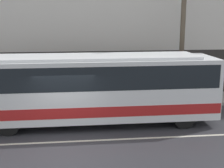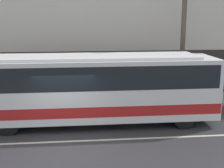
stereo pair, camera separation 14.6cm
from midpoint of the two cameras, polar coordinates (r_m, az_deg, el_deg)
ground_plane at (r=12.56m, az=-8.35°, el=-10.39°), size 60.00×60.00×0.00m
sidewalk at (r=17.43m, az=-7.68°, el=-3.43°), size 60.00×2.40×0.17m
building_facade at (r=18.10m, az=-8.06°, el=14.14°), size 60.00×0.35×11.18m
lane_stripe at (r=12.55m, az=-8.35°, el=-10.37°), size 54.00×0.14×0.01m
transit_bus at (r=14.01m, az=-4.13°, el=-0.29°), size 11.48×2.62×3.11m
utility_pole_near at (r=17.19m, az=13.13°, el=8.98°), size 0.26×0.26×7.41m
pedestrian_waiting at (r=17.18m, az=-11.37°, el=-0.85°), size 0.36×0.36×1.66m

